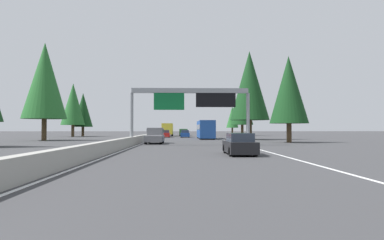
{
  "coord_description": "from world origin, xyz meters",
  "views": [
    {
      "loc": [
        -1.38,
        -5.02,
        1.77
      ],
      "look_at": [
        46.62,
        -6.42,
        2.99
      ],
      "focal_mm": 31.65,
      "sensor_mm": 36.0,
      "label": 1
    }
  ],
  "objects_px": {
    "sedan_near_center": "(239,145)",
    "conifer_right_far": "(242,105)",
    "pickup_near_right": "(155,136)",
    "sedan_mid_left": "(185,134)",
    "conifer_left_near": "(45,81)",
    "conifer_right_mid": "(250,86)",
    "conifer_right_distant": "(232,117)",
    "conifer_left_far": "(83,110)",
    "sign_gantry_overhead": "(192,100)",
    "box_truck_far_right": "(168,129)",
    "minivan_far_left": "(183,132)",
    "bus_distant_a": "(205,129)",
    "sedan_mid_right": "(165,134)",
    "conifer_right_near": "(289,90)",
    "conifer_left_mid": "(73,104)"
  },
  "relations": [
    {
      "from": "conifer_right_distant",
      "to": "conifer_left_far",
      "type": "height_order",
      "value": "conifer_left_far"
    },
    {
      "from": "box_truck_far_right",
      "to": "conifer_left_mid",
      "type": "bearing_deg",
      "value": 104.35
    },
    {
      "from": "box_truck_far_right",
      "to": "conifer_left_mid",
      "type": "xyz_separation_m",
      "value": [
        -5.2,
        20.32,
        5.45
      ]
    },
    {
      "from": "sedan_near_center",
      "to": "conifer_right_near",
      "type": "height_order",
      "value": "conifer_right_near"
    },
    {
      "from": "pickup_near_right",
      "to": "conifer_right_distant",
      "type": "relative_size",
      "value": 0.6
    },
    {
      "from": "bus_distant_a",
      "to": "conifer_left_near",
      "type": "bearing_deg",
      "value": 107.24
    },
    {
      "from": "sign_gantry_overhead",
      "to": "conifer_right_far",
      "type": "xyz_separation_m",
      "value": [
        48.12,
        -13.95,
        2.74
      ]
    },
    {
      "from": "conifer_right_near",
      "to": "conifer_left_mid",
      "type": "distance_m",
      "value": 48.78
    },
    {
      "from": "minivan_far_left",
      "to": "conifer_right_distant",
      "type": "relative_size",
      "value": 0.54
    },
    {
      "from": "sedan_mid_left",
      "to": "minivan_far_left",
      "type": "distance_m",
      "value": 14.29
    },
    {
      "from": "pickup_near_right",
      "to": "conifer_right_near",
      "type": "bearing_deg",
      "value": -82.76
    },
    {
      "from": "bus_distant_a",
      "to": "conifer_right_mid",
      "type": "height_order",
      "value": "conifer_right_mid"
    },
    {
      "from": "minivan_far_left",
      "to": "bus_distant_a",
      "type": "bearing_deg",
      "value": -170.95
    },
    {
      "from": "pickup_near_right",
      "to": "sedan_mid_left",
      "type": "relative_size",
      "value": 1.27
    },
    {
      "from": "sign_gantry_overhead",
      "to": "conifer_right_distant",
      "type": "height_order",
      "value": "conifer_right_distant"
    },
    {
      "from": "conifer_right_far",
      "to": "conifer_left_near",
      "type": "xyz_separation_m",
      "value": [
        -32.84,
        35.53,
        1.39
      ]
    },
    {
      "from": "conifer_right_near",
      "to": "conifer_right_distant",
      "type": "xyz_separation_m",
      "value": [
        71.37,
        -3.39,
        -1.08
      ]
    },
    {
      "from": "sedan_mid_left",
      "to": "minivan_far_left",
      "type": "bearing_deg",
      "value": 1.12
    },
    {
      "from": "minivan_far_left",
      "to": "conifer_left_mid",
      "type": "height_order",
      "value": "conifer_left_mid"
    },
    {
      "from": "sign_gantry_overhead",
      "to": "conifer_right_near",
      "type": "distance_m",
      "value": 14.49
    },
    {
      "from": "sign_gantry_overhead",
      "to": "pickup_near_right",
      "type": "distance_m",
      "value": 7.5
    },
    {
      "from": "conifer_right_mid",
      "to": "conifer_right_far",
      "type": "relative_size",
      "value": 1.15
    },
    {
      "from": "pickup_near_right",
      "to": "conifer_left_far",
      "type": "height_order",
      "value": "conifer_left_far"
    },
    {
      "from": "sedan_near_center",
      "to": "conifer_right_distant",
      "type": "xyz_separation_m",
      "value": [
        91.16,
        -13.09,
        4.96
      ]
    },
    {
      "from": "bus_distant_a",
      "to": "conifer_right_near",
      "type": "xyz_separation_m",
      "value": [
        -15.99,
        -9.55,
        5.01
      ]
    },
    {
      "from": "minivan_far_left",
      "to": "conifer_right_distant",
      "type": "distance_m",
      "value": 36.27
    },
    {
      "from": "sign_gantry_overhead",
      "to": "sedan_mid_right",
      "type": "xyz_separation_m",
      "value": [
        32.16,
        4.38,
        -4.12
      ]
    },
    {
      "from": "minivan_far_left",
      "to": "sedan_mid_right",
      "type": "xyz_separation_m",
      "value": [
        -14.28,
        3.66,
        -0.27
      ]
    },
    {
      "from": "box_truck_far_right",
      "to": "bus_distant_a",
      "type": "xyz_separation_m",
      "value": [
        -20.63,
        -7.44,
        0.11
      ]
    },
    {
      "from": "sign_gantry_overhead",
      "to": "conifer_right_near",
      "type": "bearing_deg",
      "value": -61.14
    },
    {
      "from": "sedan_near_center",
      "to": "conifer_right_far",
      "type": "distance_m",
      "value": 62.36
    },
    {
      "from": "bus_distant_a",
      "to": "conifer_right_far",
      "type": "height_order",
      "value": "conifer_right_far"
    },
    {
      "from": "box_truck_far_right",
      "to": "sedan_mid_right",
      "type": "xyz_separation_m",
      "value": [
        -11.39,
        -0.04,
        -0.93
      ]
    },
    {
      "from": "sedan_near_center",
      "to": "conifer_left_mid",
      "type": "height_order",
      "value": "conifer_left_mid"
    },
    {
      "from": "bus_distant_a",
      "to": "conifer_right_near",
      "type": "distance_m",
      "value": 19.28
    },
    {
      "from": "pickup_near_right",
      "to": "sedan_mid_right",
      "type": "height_order",
      "value": "pickup_near_right"
    },
    {
      "from": "sedan_near_center",
      "to": "conifer_right_near",
      "type": "bearing_deg",
      "value": -26.13
    },
    {
      "from": "bus_distant_a",
      "to": "conifer_left_near",
      "type": "relative_size",
      "value": 0.78
    },
    {
      "from": "minivan_far_left",
      "to": "sedan_mid_right",
      "type": "bearing_deg",
      "value": 165.64
    },
    {
      "from": "minivan_far_left",
      "to": "box_truck_far_right",
      "type": "distance_m",
      "value": 4.74
    },
    {
      "from": "bus_distant_a",
      "to": "pickup_near_right",
      "type": "bearing_deg",
      "value": 158.12
    },
    {
      "from": "pickup_near_right",
      "to": "sedan_near_center",
      "type": "bearing_deg",
      "value": -158.02
    },
    {
      "from": "conifer_right_mid",
      "to": "conifer_left_far",
      "type": "distance_m",
      "value": 40.66
    },
    {
      "from": "sedan_mid_right",
      "to": "box_truck_far_right",
      "type": "bearing_deg",
      "value": 0.21
    },
    {
      "from": "conifer_left_near",
      "to": "conifer_right_mid",
      "type": "bearing_deg",
      "value": -84.15
    },
    {
      "from": "sign_gantry_overhead",
      "to": "pickup_near_right",
      "type": "height_order",
      "value": "sign_gantry_overhead"
    },
    {
      "from": "conifer_right_far",
      "to": "conifer_right_distant",
      "type": "distance_m",
      "value": 30.31
    },
    {
      "from": "sign_gantry_overhead",
      "to": "box_truck_far_right",
      "type": "xyz_separation_m",
      "value": [
        43.55,
        4.42,
        -3.19
      ]
    },
    {
      "from": "conifer_right_far",
      "to": "bus_distant_a",
      "type": "bearing_deg",
      "value": 156.57
    },
    {
      "from": "bus_distant_a",
      "to": "conifer_right_distant",
      "type": "bearing_deg",
      "value": -13.15
    }
  ]
}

